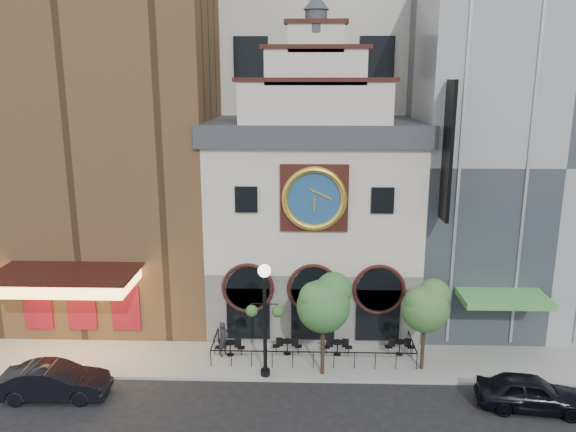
{
  "coord_description": "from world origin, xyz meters",
  "views": [
    {
      "loc": [
        -0.49,
        -25.09,
        14.67
      ],
      "look_at": [
        -1.45,
        6.0,
        7.05
      ],
      "focal_mm": 35.0,
      "sensor_mm": 36.0,
      "label": 1
    }
  ],
  "objects_px": {
    "bistro_2": "(337,347)",
    "tree_right": "(426,305)",
    "bistro_0": "(230,347)",
    "car_left": "(54,381)",
    "bistro_1": "(287,346)",
    "lamppost": "(265,308)",
    "pedestrian": "(223,339)",
    "car_right": "(531,393)",
    "tree_left": "(324,302)",
    "bistro_3": "(399,346)"
  },
  "relations": [
    {
      "from": "bistro_0",
      "to": "tree_right",
      "type": "height_order",
      "value": "tree_right"
    },
    {
      "from": "pedestrian",
      "to": "bistro_1",
      "type": "bearing_deg",
      "value": -52.57
    },
    {
      "from": "car_right",
      "to": "pedestrian",
      "type": "bearing_deg",
      "value": 81.01
    },
    {
      "from": "bistro_3",
      "to": "tree_left",
      "type": "distance_m",
      "value": 5.78
    },
    {
      "from": "bistro_0",
      "to": "bistro_3",
      "type": "distance_m",
      "value": 9.15
    },
    {
      "from": "bistro_0",
      "to": "lamppost",
      "type": "xyz_separation_m",
      "value": [
        2.05,
        -2.06,
        3.17
      ]
    },
    {
      "from": "bistro_1",
      "to": "lamppost",
      "type": "distance_m",
      "value": 4.05
    },
    {
      "from": "car_right",
      "to": "bistro_1",
      "type": "bearing_deg",
      "value": 75.12
    },
    {
      "from": "bistro_0",
      "to": "bistro_2",
      "type": "height_order",
      "value": "same"
    },
    {
      "from": "bistro_0",
      "to": "tree_right",
      "type": "distance_m",
      "value": 10.59
    },
    {
      "from": "bistro_2",
      "to": "tree_right",
      "type": "bearing_deg",
      "value": -17.32
    },
    {
      "from": "bistro_1",
      "to": "pedestrian",
      "type": "height_order",
      "value": "pedestrian"
    },
    {
      "from": "car_left",
      "to": "tree_left",
      "type": "xyz_separation_m",
      "value": [
        12.73,
        2.4,
        3.19
      ]
    },
    {
      "from": "bistro_2",
      "to": "car_left",
      "type": "bearing_deg",
      "value": -162.16
    },
    {
      "from": "bistro_0",
      "to": "lamppost",
      "type": "relative_size",
      "value": 0.27
    },
    {
      "from": "bistro_1",
      "to": "tree_right",
      "type": "distance_m",
      "value": 7.76
    },
    {
      "from": "bistro_2",
      "to": "car_left",
      "type": "height_order",
      "value": "car_left"
    },
    {
      "from": "car_right",
      "to": "pedestrian",
      "type": "height_order",
      "value": "pedestrian"
    },
    {
      "from": "car_left",
      "to": "tree_left",
      "type": "height_order",
      "value": "tree_left"
    },
    {
      "from": "bistro_0",
      "to": "tree_left",
      "type": "distance_m",
      "value": 6.26
    },
    {
      "from": "bistro_3",
      "to": "car_right",
      "type": "xyz_separation_m",
      "value": [
        5.16,
        -4.76,
        0.2
      ]
    },
    {
      "from": "pedestrian",
      "to": "lamppost",
      "type": "height_order",
      "value": "lamppost"
    },
    {
      "from": "bistro_1",
      "to": "car_right",
      "type": "distance_m",
      "value": 12.15
    },
    {
      "from": "bistro_2",
      "to": "pedestrian",
      "type": "distance_m",
      "value": 6.15
    },
    {
      "from": "bistro_0",
      "to": "bistro_2",
      "type": "xyz_separation_m",
      "value": [
        5.78,
        0.22,
        0.0
      ]
    },
    {
      "from": "bistro_0",
      "to": "bistro_3",
      "type": "bearing_deg",
      "value": 2.22
    },
    {
      "from": "pedestrian",
      "to": "car_right",
      "type": "bearing_deg",
      "value": -73.9
    },
    {
      "from": "tree_left",
      "to": "tree_right",
      "type": "xyz_separation_m",
      "value": [
        5.12,
        0.62,
        -0.36
      ]
    },
    {
      "from": "bistro_2",
      "to": "tree_right",
      "type": "xyz_separation_m",
      "value": [
        4.3,
        -1.34,
        3.04
      ]
    },
    {
      "from": "car_right",
      "to": "lamppost",
      "type": "relative_size",
      "value": 0.81
    },
    {
      "from": "pedestrian",
      "to": "bistro_2",
      "type": "bearing_deg",
      "value": -54.86
    },
    {
      "from": "bistro_2",
      "to": "car_right",
      "type": "distance_m",
      "value": 9.69
    },
    {
      "from": "lamppost",
      "to": "bistro_2",
      "type": "bearing_deg",
      "value": 32.65
    },
    {
      "from": "bistro_1",
      "to": "car_left",
      "type": "xyz_separation_m",
      "value": [
        -10.84,
        -4.38,
        0.22
      ]
    },
    {
      "from": "bistro_1",
      "to": "tree_left",
      "type": "distance_m",
      "value": 4.36
    },
    {
      "from": "car_left",
      "to": "lamppost",
      "type": "xyz_separation_m",
      "value": [
        9.82,
        2.08,
        2.95
      ]
    },
    {
      "from": "bistro_2",
      "to": "car_right",
      "type": "xyz_separation_m",
      "value": [
        8.52,
        -4.62,
        0.2
      ]
    },
    {
      "from": "tree_left",
      "to": "tree_right",
      "type": "relative_size",
      "value": 1.1
    },
    {
      "from": "bistro_1",
      "to": "lamppost",
      "type": "height_order",
      "value": "lamppost"
    },
    {
      "from": "bistro_2",
      "to": "car_left",
      "type": "distance_m",
      "value": 14.24
    },
    {
      "from": "car_left",
      "to": "pedestrian",
      "type": "bearing_deg",
      "value": -63.61
    },
    {
      "from": "car_left",
      "to": "tree_right",
      "type": "distance_m",
      "value": 18.33
    },
    {
      "from": "bistro_1",
      "to": "lamppost",
      "type": "relative_size",
      "value": 0.27
    },
    {
      "from": "bistro_0",
      "to": "lamppost",
      "type": "bearing_deg",
      "value": -45.22
    },
    {
      "from": "lamppost",
      "to": "tree_right",
      "type": "relative_size",
      "value": 1.23
    },
    {
      "from": "bistro_1",
      "to": "bistro_2",
      "type": "bearing_deg",
      "value": -0.4
    },
    {
      "from": "lamppost",
      "to": "tree_left",
      "type": "distance_m",
      "value": 2.94
    },
    {
      "from": "tree_left",
      "to": "tree_right",
      "type": "bearing_deg",
      "value": 6.9
    },
    {
      "from": "bistro_0",
      "to": "car_left",
      "type": "bearing_deg",
      "value": -151.92
    },
    {
      "from": "bistro_0",
      "to": "car_right",
      "type": "height_order",
      "value": "car_right"
    }
  ]
}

